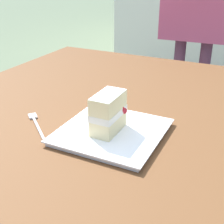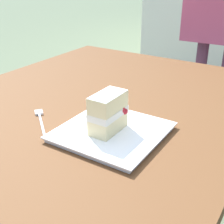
{
  "view_description": "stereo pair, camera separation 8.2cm",
  "coord_description": "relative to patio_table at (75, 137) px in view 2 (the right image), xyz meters",
  "views": [
    {
      "loc": [
        -0.71,
        -0.5,
        1.15
      ],
      "look_at": [
        -0.05,
        -0.17,
        0.79
      ],
      "focal_mm": 49.7,
      "sensor_mm": 36.0,
      "label": 1
    },
    {
      "loc": [
        -0.67,
        -0.57,
        1.15
      ],
      "look_at": [
        -0.05,
        -0.17,
        0.79
      ],
      "focal_mm": 49.7,
      "sensor_mm": 36.0,
      "label": 2
    }
  ],
  "objects": [
    {
      "name": "patio_table",
      "position": [
        0.0,
        0.0,
        0.0
      ],
      "size": [
        1.52,
        1.01,
        0.72
      ],
      "color": "brown",
      "rests_on": "ground"
    },
    {
      "name": "dessert_plate",
      "position": [
        -0.05,
        -0.17,
        0.09
      ],
      "size": [
        0.27,
        0.27,
        0.02
      ],
      "color": "white",
      "rests_on": "patio_table"
    },
    {
      "name": "cake_slice",
      "position": [
        -0.05,
        -0.17,
        0.15
      ],
      "size": [
        0.11,
        0.07,
        0.11
      ],
      "color": "beige",
      "rests_on": "dessert_plate"
    },
    {
      "name": "dessert_fork",
      "position": [
        -0.09,
        0.05,
        0.09
      ],
      "size": [
        0.12,
        0.14,
        0.01
      ],
      "color": "silver",
      "rests_on": "patio_table"
    }
  ]
}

